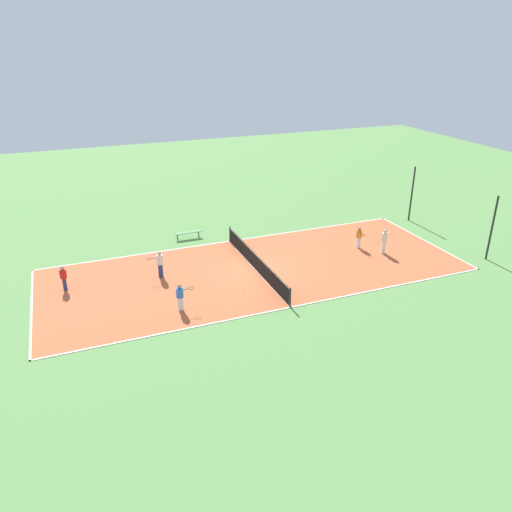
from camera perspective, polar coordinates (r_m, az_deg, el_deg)
ground_plane at (r=29.44m, az=0.00°, el=-1.60°), size 80.00×80.00×0.00m
court_surface at (r=29.44m, az=0.00°, el=-1.58°), size 9.67×24.64×0.02m
tennis_net at (r=29.20m, az=0.00°, el=-0.61°), size 9.47×0.10×1.05m
bench at (r=34.20m, az=-7.78°, el=2.63°), size 0.36×1.78×0.45m
player_coach_red at (r=28.76m, az=-21.14°, el=-2.20°), size 0.36×0.36×1.40m
player_center_orange at (r=32.84m, az=11.69°, el=2.23°), size 0.97×0.47×1.42m
player_far_white at (r=32.31m, az=14.45°, el=1.81°), size 0.49×0.49×1.61m
player_near_blue at (r=25.15m, az=-8.66°, el=-4.48°), size 0.38×0.95×1.45m
player_near_white at (r=28.72m, az=-10.95°, el=-0.72°), size 0.42×0.96×1.57m
tennis_ball_midcourt at (r=31.71m, az=11.79°, el=-0.08°), size 0.07×0.07×0.07m
tennis_ball_left_sideline at (r=27.14m, az=-1.26°, el=-3.82°), size 0.07×0.07×0.07m
fence_post_back_left at (r=38.51m, az=17.38°, el=6.78°), size 0.12×0.12×4.07m
fence_post_back_right at (r=33.28m, az=25.36°, el=2.88°), size 0.12×0.12×4.07m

